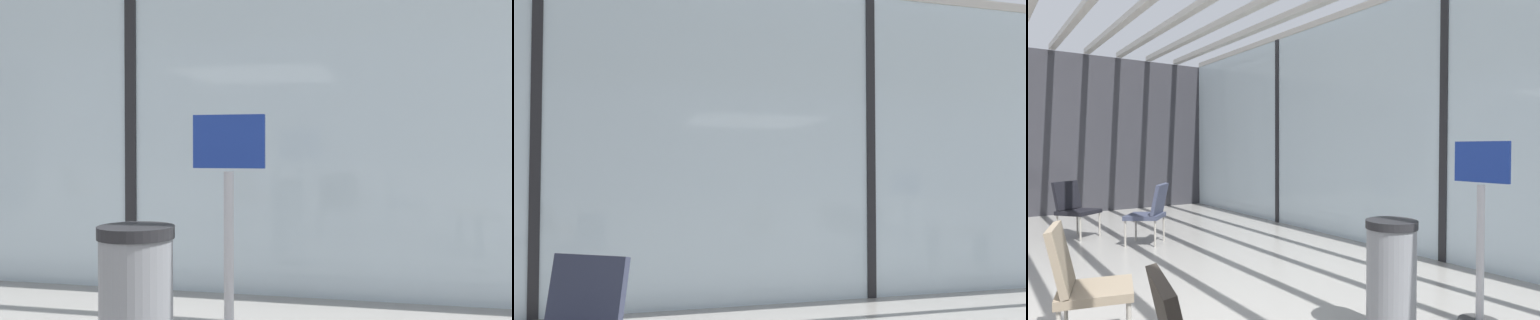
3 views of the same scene
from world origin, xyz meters
TOP-DOWN VIEW (x-y plane):
  - glass_curtain_wall at (0.00, 5.20)m, footprint 14.00×0.08m
  - window_mullion_0 at (-3.50, 5.20)m, footprint 0.10×0.12m
  - window_mullion_1 at (0.00, 5.20)m, footprint 0.10×0.12m
  - parked_airplane at (-0.68, 11.07)m, footprint 13.27×4.11m

SIDE VIEW (x-z plane):
  - glass_curtain_wall at x=0.00m, z-range 0.00..3.39m
  - window_mullion_0 at x=-3.50m, z-range 0.00..3.39m
  - window_mullion_1 at x=0.00m, z-range 0.00..3.39m
  - parked_airplane at x=-0.68m, z-range 0.00..4.11m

